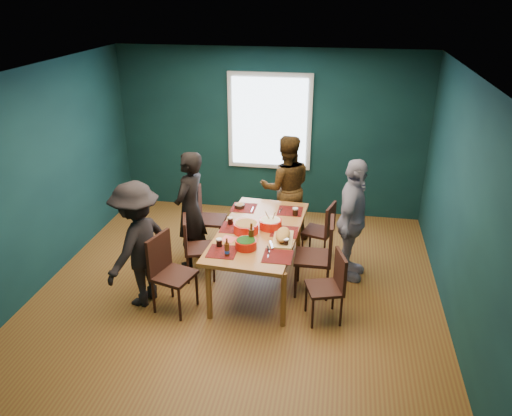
{
  "coord_description": "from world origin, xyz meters",
  "views": [
    {
      "loc": [
        1.15,
        -5.3,
        3.54
      ],
      "look_at": [
        0.17,
        0.26,
        1.02
      ],
      "focal_mm": 35.0,
      "sensor_mm": 36.0,
      "label": 1
    }
  ],
  "objects_px": {
    "bowl_dumpling": "(270,223)",
    "cutting_board": "(283,236)",
    "chair_left_mid": "(193,243)",
    "person_right": "(352,221)",
    "person_far_left": "(190,210)",
    "chair_right_near": "(332,282)",
    "chair_left_near": "(167,267)",
    "person_back": "(286,188)",
    "chair_left_far": "(204,214)",
    "chair_right_mid": "(321,251)",
    "person_near_left": "(138,245)",
    "chair_right_far": "(324,227)",
    "bowl_salad": "(246,227)",
    "bowl_herbs": "(246,244)",
    "dining_table": "(259,235)"
  },
  "relations": [
    {
      "from": "person_right",
      "to": "bowl_salad",
      "type": "bearing_deg",
      "value": 118.49
    },
    {
      "from": "bowl_dumpling",
      "to": "cutting_board",
      "type": "bearing_deg",
      "value": -56.74
    },
    {
      "from": "chair_left_mid",
      "to": "chair_left_near",
      "type": "bearing_deg",
      "value": -115.48
    },
    {
      "from": "chair_left_far",
      "to": "cutting_board",
      "type": "xyz_separation_m",
      "value": [
        1.26,
        -0.99,
        0.26
      ]
    },
    {
      "from": "dining_table",
      "to": "chair_right_far",
      "type": "height_order",
      "value": "chair_right_far"
    },
    {
      "from": "chair_right_far",
      "to": "bowl_dumpling",
      "type": "height_order",
      "value": "bowl_dumpling"
    },
    {
      "from": "chair_left_far",
      "to": "chair_left_mid",
      "type": "height_order",
      "value": "chair_left_far"
    },
    {
      "from": "chair_right_far",
      "to": "chair_right_near",
      "type": "height_order",
      "value": "chair_right_near"
    },
    {
      "from": "cutting_board",
      "to": "chair_right_mid",
      "type": "bearing_deg",
      "value": 9.6
    },
    {
      "from": "dining_table",
      "to": "bowl_salad",
      "type": "bearing_deg",
      "value": -144.04
    },
    {
      "from": "chair_left_far",
      "to": "chair_right_near",
      "type": "relative_size",
      "value": 1.09
    },
    {
      "from": "chair_right_mid",
      "to": "bowl_herbs",
      "type": "xyz_separation_m",
      "value": [
        -0.86,
        -0.37,
        0.22
      ]
    },
    {
      "from": "chair_left_far",
      "to": "chair_right_mid",
      "type": "distance_m",
      "value": 1.94
    },
    {
      "from": "chair_right_far",
      "to": "person_back",
      "type": "distance_m",
      "value": 0.91
    },
    {
      "from": "chair_left_near",
      "to": "chair_right_near",
      "type": "relative_size",
      "value": 1.12
    },
    {
      "from": "chair_left_far",
      "to": "chair_left_near",
      "type": "xyz_separation_m",
      "value": [
        -0.02,
        -1.53,
        0.01
      ]
    },
    {
      "from": "person_far_left",
      "to": "chair_left_near",
      "type": "bearing_deg",
      "value": 13.63
    },
    {
      "from": "chair_right_far",
      "to": "person_far_left",
      "type": "xyz_separation_m",
      "value": [
        -1.77,
        -0.43,
        0.32
      ]
    },
    {
      "from": "chair_right_mid",
      "to": "person_back",
      "type": "xyz_separation_m",
      "value": [
        -0.61,
        1.46,
        0.22
      ]
    },
    {
      "from": "chair_right_mid",
      "to": "bowl_herbs",
      "type": "relative_size",
      "value": 3.93
    },
    {
      "from": "bowl_dumpling",
      "to": "cutting_board",
      "type": "distance_m",
      "value": 0.36
    },
    {
      "from": "chair_left_far",
      "to": "chair_left_mid",
      "type": "xyz_separation_m",
      "value": [
        0.08,
        -0.83,
        -0.04
      ]
    },
    {
      "from": "bowl_salad",
      "to": "cutting_board",
      "type": "xyz_separation_m",
      "value": [
        0.47,
        -0.13,
        -0.01
      ]
    },
    {
      "from": "person_right",
      "to": "person_near_left",
      "type": "relative_size",
      "value": 1.05
    },
    {
      "from": "bowl_dumpling",
      "to": "chair_right_far",
      "type": "bearing_deg",
      "value": 45.2
    },
    {
      "from": "chair_left_far",
      "to": "dining_table",
      "type": "bearing_deg",
      "value": -41.41
    },
    {
      "from": "chair_right_far",
      "to": "chair_right_mid",
      "type": "height_order",
      "value": "chair_right_mid"
    },
    {
      "from": "person_near_left",
      "to": "chair_left_mid",
      "type": "bearing_deg",
      "value": 159.43
    },
    {
      "from": "chair_right_mid",
      "to": "person_back",
      "type": "distance_m",
      "value": 1.6
    },
    {
      "from": "bowl_salad",
      "to": "bowl_dumpling",
      "type": "xyz_separation_m",
      "value": [
        0.28,
        0.17,
        -0.0
      ]
    },
    {
      "from": "person_far_left",
      "to": "bowl_salad",
      "type": "xyz_separation_m",
      "value": [
        0.84,
        -0.4,
        0.0
      ]
    },
    {
      "from": "chair_left_near",
      "to": "person_right",
      "type": "distance_m",
      "value": 2.38
    },
    {
      "from": "chair_left_mid",
      "to": "chair_left_near",
      "type": "distance_m",
      "value": 0.72
    },
    {
      "from": "person_far_left",
      "to": "chair_right_far",
      "type": "bearing_deg",
      "value": 115.69
    },
    {
      "from": "dining_table",
      "to": "cutting_board",
      "type": "bearing_deg",
      "value": -30.09
    },
    {
      "from": "chair_left_near",
      "to": "cutting_board",
      "type": "relative_size",
      "value": 1.63
    },
    {
      "from": "chair_right_mid",
      "to": "person_right",
      "type": "distance_m",
      "value": 0.61
    },
    {
      "from": "bowl_dumpling",
      "to": "cutting_board",
      "type": "height_order",
      "value": "bowl_dumpling"
    },
    {
      "from": "dining_table",
      "to": "person_back",
      "type": "height_order",
      "value": "person_back"
    },
    {
      "from": "chair_left_mid",
      "to": "person_right",
      "type": "distance_m",
      "value": 2.06
    },
    {
      "from": "person_far_left",
      "to": "chair_right_near",
      "type": "bearing_deg",
      "value": 75.5
    },
    {
      "from": "bowl_dumpling",
      "to": "chair_left_mid",
      "type": "bearing_deg",
      "value": -172.23
    },
    {
      "from": "person_far_left",
      "to": "person_right",
      "type": "distance_m",
      "value": 2.13
    },
    {
      "from": "chair_right_mid",
      "to": "chair_right_near",
      "type": "height_order",
      "value": "chair_right_mid"
    },
    {
      "from": "person_far_left",
      "to": "person_back",
      "type": "relative_size",
      "value": 1.01
    },
    {
      "from": "person_back",
      "to": "chair_left_far",
      "type": "bearing_deg",
      "value": 14.51
    },
    {
      "from": "dining_table",
      "to": "chair_left_near",
      "type": "bearing_deg",
      "value": -137.63
    },
    {
      "from": "chair_right_far",
      "to": "bowl_dumpling",
      "type": "xyz_separation_m",
      "value": [
        -0.65,
        -0.66,
        0.32
      ]
    },
    {
      "from": "person_back",
      "to": "chair_left_near",
      "type": "bearing_deg",
      "value": 49.25
    },
    {
      "from": "chair_left_mid",
      "to": "cutting_board",
      "type": "bearing_deg",
      "value": -25.25
    }
  ]
}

